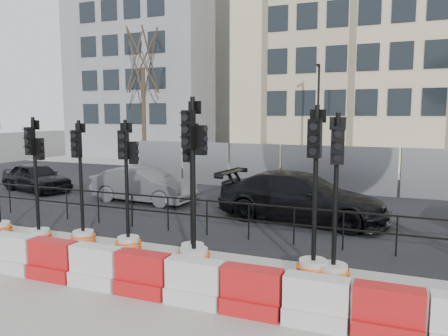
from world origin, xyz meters
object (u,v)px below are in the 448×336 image
at_px(traffic_signal_d, 128,222).
at_px(car_a, 36,177).
at_px(car_c, 302,197).
at_px(traffic_signal_h, 334,250).

relative_size(traffic_signal_d, car_a, 0.82).
bearing_deg(car_a, traffic_signal_d, -108.72).
xyz_separation_m(car_a, car_c, (11.60, -0.94, 0.14)).
bearing_deg(traffic_signal_h, traffic_signal_d, 167.75).
height_order(traffic_signal_d, car_c, traffic_signal_d).
bearing_deg(car_a, traffic_signal_h, -98.71).
xyz_separation_m(traffic_signal_d, traffic_signal_h, (4.83, -0.17, -0.07)).
height_order(traffic_signal_d, traffic_signal_h, traffic_signal_h).
distance_m(traffic_signal_h, car_a, 14.41).
xyz_separation_m(traffic_signal_d, car_a, (-8.41, 5.51, -0.14)).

